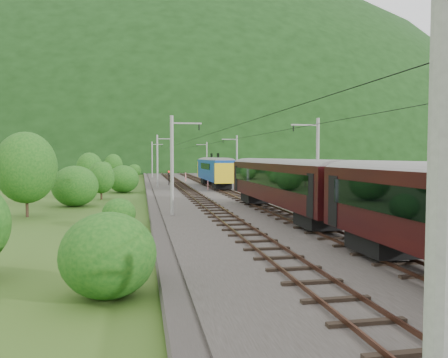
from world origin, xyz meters
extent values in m
plane|color=#244816|center=(0.00, 0.00, 0.00)|extent=(600.00, 600.00, 0.00)
cube|color=#38332D|center=(0.00, 10.00, 0.15)|extent=(14.00, 220.00, 0.30)
cube|color=#533123|center=(-3.12, 10.00, 0.49)|extent=(0.08, 220.00, 0.15)
cube|color=#533123|center=(-1.68, 10.00, 0.49)|extent=(0.08, 220.00, 0.15)
cube|color=black|center=(-2.40, 10.00, 0.36)|extent=(2.40, 220.00, 0.12)
cube|color=#533123|center=(1.68, 10.00, 0.49)|extent=(0.08, 220.00, 0.15)
cube|color=#533123|center=(3.12, 10.00, 0.49)|extent=(0.08, 220.00, 0.15)
cube|color=black|center=(2.40, 10.00, 0.36)|extent=(2.40, 220.00, 0.12)
cylinder|color=gray|center=(-6.20, -32.00, 4.30)|extent=(0.28, 0.28, 8.00)
cylinder|color=gray|center=(-6.20, 0.00, 4.30)|extent=(0.28, 0.28, 8.00)
cube|color=gray|center=(-5.00, 0.00, 7.70)|extent=(2.40, 0.12, 0.12)
cylinder|color=black|center=(-4.00, 0.00, 7.40)|extent=(0.10, 0.10, 0.50)
cylinder|color=gray|center=(-6.20, 32.00, 4.30)|extent=(0.28, 0.28, 8.00)
cube|color=gray|center=(-5.00, 32.00, 7.70)|extent=(2.40, 0.12, 0.12)
cylinder|color=black|center=(-4.00, 32.00, 7.40)|extent=(0.10, 0.10, 0.50)
cylinder|color=gray|center=(-6.20, 64.00, 4.30)|extent=(0.28, 0.28, 8.00)
cube|color=gray|center=(-5.00, 64.00, 7.70)|extent=(2.40, 0.12, 0.12)
cylinder|color=black|center=(-4.00, 64.00, 7.40)|extent=(0.10, 0.10, 0.50)
cylinder|color=gray|center=(-6.20, 96.00, 4.30)|extent=(0.28, 0.28, 8.00)
cube|color=gray|center=(-5.00, 96.00, 7.70)|extent=(2.40, 0.12, 0.12)
cylinder|color=black|center=(-4.00, 96.00, 7.40)|extent=(0.10, 0.10, 0.50)
cylinder|color=gray|center=(-6.20, 128.00, 4.30)|extent=(0.28, 0.28, 8.00)
cube|color=gray|center=(-5.00, 128.00, 7.70)|extent=(2.40, 0.12, 0.12)
cylinder|color=black|center=(-4.00, 128.00, 7.40)|extent=(0.10, 0.10, 0.50)
cylinder|color=gray|center=(6.20, 0.00, 4.30)|extent=(0.28, 0.28, 8.00)
cube|color=gray|center=(5.00, 0.00, 7.70)|extent=(2.40, 0.12, 0.12)
cylinder|color=black|center=(4.00, 0.00, 7.40)|extent=(0.10, 0.10, 0.50)
cylinder|color=gray|center=(6.20, 32.00, 4.30)|extent=(0.28, 0.28, 8.00)
cube|color=gray|center=(5.00, 32.00, 7.70)|extent=(2.40, 0.12, 0.12)
cylinder|color=black|center=(4.00, 32.00, 7.40)|extent=(0.10, 0.10, 0.50)
cylinder|color=gray|center=(6.20, 64.00, 4.30)|extent=(0.28, 0.28, 8.00)
cube|color=gray|center=(5.00, 64.00, 7.70)|extent=(2.40, 0.12, 0.12)
cylinder|color=black|center=(4.00, 64.00, 7.40)|extent=(0.10, 0.10, 0.50)
cylinder|color=gray|center=(6.20, 96.00, 4.30)|extent=(0.28, 0.28, 8.00)
cube|color=gray|center=(5.00, 96.00, 7.70)|extent=(2.40, 0.12, 0.12)
cylinder|color=black|center=(4.00, 96.00, 7.40)|extent=(0.10, 0.10, 0.50)
cylinder|color=gray|center=(6.20, 128.00, 4.30)|extent=(0.28, 0.28, 8.00)
cube|color=gray|center=(5.00, 128.00, 7.70)|extent=(2.40, 0.12, 0.12)
cylinder|color=black|center=(4.00, 128.00, 7.40)|extent=(0.10, 0.10, 0.50)
cylinder|color=black|center=(-2.40, 10.00, 7.10)|extent=(0.03, 198.00, 0.03)
cylinder|color=black|center=(2.40, 10.00, 7.10)|extent=(0.03, 198.00, 0.03)
ellipsoid|color=black|center=(0.00, 260.00, 0.00)|extent=(504.00, 360.00, 244.00)
cube|color=black|center=(2.40, -16.70, 1.02)|extent=(2.22, 3.22, 0.91)
cube|color=black|center=(2.40, -1.48, 2.99)|extent=(2.92, 22.16, 3.02)
cylinder|color=gray|center=(2.40, -1.48, 4.35)|extent=(2.92, 22.05, 2.92)
cube|color=black|center=(0.92, -1.48, 3.35)|extent=(0.05, 19.50, 1.16)
cube|color=black|center=(3.88, -1.48, 3.35)|extent=(0.05, 19.50, 1.16)
cube|color=black|center=(2.40, -9.23, 1.02)|extent=(2.22, 3.22, 0.91)
cube|color=black|center=(2.40, 6.28, 1.02)|extent=(2.22, 3.22, 0.91)
cube|color=#134299|center=(2.40, 30.57, 2.99)|extent=(2.92, 18.13, 3.02)
cylinder|color=gray|center=(2.40, 30.57, 4.35)|extent=(2.92, 18.04, 2.92)
cube|color=black|center=(0.92, 30.57, 3.35)|extent=(0.05, 15.96, 1.16)
cube|color=black|center=(3.88, 30.57, 3.35)|extent=(0.05, 15.96, 1.16)
cube|color=black|center=(2.40, 24.22, 1.02)|extent=(2.22, 3.22, 0.91)
cube|color=black|center=(2.40, 36.91, 1.02)|extent=(2.22, 3.22, 0.91)
cube|color=yellow|center=(2.40, 39.43, 2.79)|extent=(2.98, 0.50, 2.72)
cube|color=yellow|center=(2.40, 21.70, 2.79)|extent=(2.98, 0.50, 2.72)
cube|color=black|center=(2.40, 33.57, 5.05)|extent=(0.08, 1.60, 0.91)
cylinder|color=red|center=(-0.29, 47.92, 1.12)|extent=(0.17, 0.17, 1.63)
cylinder|color=red|center=(0.59, 25.48, 0.97)|extent=(0.14, 0.14, 1.33)
cylinder|color=black|center=(-4.18, 36.60, 1.38)|extent=(0.15, 0.15, 2.16)
sphere|color=red|center=(-4.18, 36.60, 2.51)|extent=(0.26, 0.26, 0.26)
ellipsoid|color=#144713|center=(-9.82, -19.29, 1.54)|extent=(3.42, 3.42, 3.08)
ellipsoid|color=#144713|center=(-10.20, -3.81, 1.05)|extent=(2.34, 2.34, 2.11)
ellipsoid|color=#144713|center=(-15.17, 10.53, 2.06)|extent=(4.57, 4.57, 4.12)
ellipsoid|color=#144713|center=(-11.06, 26.39, 1.91)|extent=(4.24, 4.24, 3.81)
ellipsoid|color=#144713|center=(-14.00, 42.28, 1.12)|extent=(2.49, 2.49, 2.24)
ellipsoid|color=#144713|center=(-12.42, 56.41, 1.54)|extent=(3.43, 3.43, 3.09)
ellipsoid|color=#144713|center=(-10.33, 74.67, 1.54)|extent=(3.41, 3.41, 3.07)
ellipsoid|color=#144713|center=(-15.09, 89.48, 1.18)|extent=(2.63, 2.63, 2.37)
cylinder|color=black|center=(-17.98, 3.32, 1.92)|extent=(0.24, 0.24, 3.84)
ellipsoid|color=#144713|center=(-17.98, 3.32, 4.12)|extent=(4.94, 4.94, 5.93)
cylinder|color=black|center=(-13.23, 17.42, 1.20)|extent=(0.24, 0.24, 2.40)
ellipsoid|color=#144713|center=(-13.23, 17.42, 2.57)|extent=(3.09, 3.09, 3.70)
cylinder|color=black|center=(-16.28, 33.17, 1.52)|extent=(0.24, 0.24, 3.05)
ellipsoid|color=#144713|center=(-16.28, 33.17, 3.26)|extent=(3.92, 3.92, 4.70)
cylinder|color=black|center=(-15.30, 48.77, 1.10)|extent=(0.24, 0.24, 2.20)
ellipsoid|color=#144713|center=(-15.30, 48.77, 2.35)|extent=(2.82, 2.82, 3.39)
cylinder|color=black|center=(-14.41, 59.75, 1.50)|extent=(0.24, 0.24, 3.00)
ellipsoid|color=#144713|center=(-14.41, 59.75, 3.22)|extent=(3.86, 3.86, 4.64)
ellipsoid|color=#144713|center=(14.12, -1.07, 0.75)|extent=(1.68, 1.68, 1.51)
ellipsoid|color=#144713|center=(10.40, 19.57, 1.44)|extent=(3.21, 3.21, 2.89)
ellipsoid|color=#144713|center=(13.12, 39.35, 0.96)|extent=(2.12, 2.12, 1.91)
ellipsoid|color=#144713|center=(10.07, 57.74, 1.33)|extent=(2.95, 2.95, 2.65)
camera|label=1|loc=(-8.63, -35.14, 5.06)|focal=35.00mm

